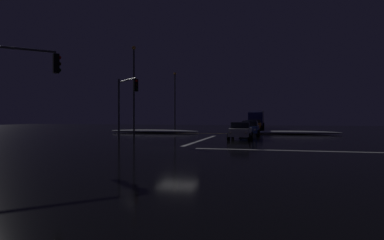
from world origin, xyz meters
name	(u,v)px	position (x,y,z in m)	size (l,w,h in m)	color
ground	(178,149)	(0.00, 0.00, -0.05)	(120.00, 120.00, 0.10)	black
stop_line_north	(202,140)	(0.00, 7.80, 0.00)	(0.35, 13.31, 0.01)	white
centre_line_ns	(222,134)	(0.00, 19.40, 0.00)	(22.00, 0.15, 0.01)	yellow
crosswalk_bar_east	(303,151)	(7.90, 0.00, 0.00)	(13.31, 0.40, 0.01)	white
snow_bank_left_curb	(154,131)	(-8.60, 18.95, 0.21)	(11.71, 1.50, 0.42)	white
snow_bank_right_curb	(295,133)	(8.60, 19.76, 0.20)	(10.65, 1.50, 0.41)	white
sedan_white	(241,130)	(3.23, 9.65, 0.80)	(2.02, 4.33, 1.57)	silver
sedan_blue	(250,128)	(3.64, 16.13, 0.80)	(2.02, 4.33, 1.57)	navy
sedan_silver	(250,127)	(3.27, 21.37, 0.80)	(2.02, 4.33, 1.57)	#B7B7BC
sedan_gray	(251,125)	(3.05, 27.66, 0.80)	(2.02, 4.33, 1.57)	slate
sedan_orange	(255,124)	(3.33, 33.91, 0.80)	(2.02, 4.33, 1.57)	#C66014
box_truck	(256,119)	(3.17, 40.45, 1.71)	(2.68, 8.28, 3.08)	navy
traffic_signal_nw	(126,96)	(-6.84, 6.84, 3.93)	(3.34, 3.34, 5.66)	#4C4C51
traffic_signal_sw	(9,78)	(-6.94, -6.94, 4.08)	(3.17, 3.17, 5.90)	#4C4C51
streetlamp_left_far	(175,97)	(-8.90, 29.40, 5.20)	(0.44, 0.44, 9.03)	#424247
streetlamp_left_near	(134,84)	(-8.90, 13.40, 5.67)	(0.44, 0.44, 9.92)	#424247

